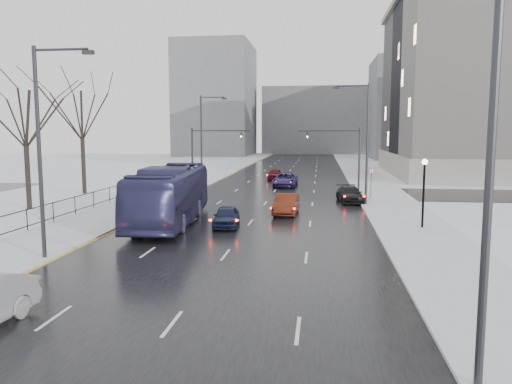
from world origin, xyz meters
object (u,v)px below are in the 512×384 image
at_px(streetlight_r_near, 480,154).
at_px(sedan_right_cross, 285,180).
at_px(sedan_center_far, 275,174).
at_px(bus, 170,194).
at_px(lamppost_r_mid, 424,183).
at_px(tree_park_e, 85,194).
at_px(mast_signal_left, 202,151).
at_px(streetlight_l_near, 43,142).
at_px(streetlight_r_mid, 364,138).
at_px(sedan_right_far, 350,194).
at_px(no_uturn_sign, 371,174).
at_px(tree_park_d, 30,211).
at_px(mast_signal_right, 348,152).
at_px(sedan_right_near, 286,204).
at_px(sedan_center_near, 226,217).
at_px(streetlight_l_far, 203,136).

xyz_separation_m(streetlight_r_near, sedan_right_cross, (-7.37, 43.15, -4.83)).
xyz_separation_m(streetlight_r_near, sedan_center_far, (-9.25, 50.95, -4.87)).
bearing_deg(bus, lamppost_r_mid, -6.35).
distance_m(tree_park_e, mast_signal_left, 12.29).
bearing_deg(streetlight_l_near, tree_park_e, 112.69).
distance_m(streetlight_r_mid, sedan_right_far, 5.26).
relative_size(bus, sedan_center_far, 3.25).
relative_size(streetlight_r_near, lamppost_r_mid, 2.34).
relative_size(streetlight_r_mid, mast_signal_left, 1.54).
bearing_deg(no_uturn_sign, streetlight_l_near, -125.89).
height_order(tree_park_e, lamppost_r_mid, tree_park_e).
distance_m(tree_park_d, streetlight_r_mid, 27.24).
bearing_deg(sedan_right_cross, mast_signal_right, -36.91).
relative_size(no_uturn_sign, sedan_center_far, 0.65).
xyz_separation_m(tree_park_e, streetlight_l_near, (10.03, -24.00, 5.62)).
relative_size(lamppost_r_mid, sedan_right_far, 0.91).
xyz_separation_m(tree_park_d, streetlight_r_mid, (25.97, 6.00, 5.62)).
bearing_deg(sedan_right_near, streetlight_r_near, -73.01).
relative_size(sedan_center_near, sedan_center_far, 0.93).
relative_size(streetlight_l_near, mast_signal_left, 1.54).
xyz_separation_m(streetlight_l_far, sedan_right_cross, (8.96, 1.15, -4.83)).
bearing_deg(tree_park_d, tree_park_e, 92.29).
bearing_deg(streetlight_r_near, streetlight_r_mid, 90.00).
bearing_deg(sedan_right_far, streetlight_l_far, 138.55).
height_order(streetlight_r_mid, no_uturn_sign, streetlight_r_mid).
distance_m(lamppost_r_mid, sedan_center_near, 12.54).
bearing_deg(sedan_center_near, mast_signal_right, 59.91).
height_order(lamppost_r_mid, no_uturn_sign, lamppost_r_mid).
height_order(streetlight_l_near, bus, streetlight_l_near).
bearing_deg(tree_park_e, sedan_right_far, -5.27).
bearing_deg(bus, no_uturn_sign, 38.05).
bearing_deg(sedan_right_cross, mast_signal_left, -146.28).
bearing_deg(mast_signal_left, sedan_right_near, -54.68).
bearing_deg(sedan_right_far, bus, -145.40).
bearing_deg(sedan_center_near, streetlight_l_far, 101.41).
bearing_deg(streetlight_l_far, tree_park_e, -141.43).
bearing_deg(tree_park_d, sedan_center_near, -16.08).
height_order(sedan_right_far, sedan_center_far, sedan_center_far).
distance_m(tree_park_e, no_uturn_sign, 27.50).
bearing_deg(tree_park_e, mast_signal_right, 8.90).
bearing_deg(sedan_right_cross, bus, -103.69).
bearing_deg(sedan_right_far, streetlight_l_near, -132.86).
xyz_separation_m(no_uturn_sign, bus, (-14.53, -13.67, -0.37)).
distance_m(tree_park_d, sedan_center_near, 17.17).
relative_size(mast_signal_right, mast_signal_left, 1.00).
relative_size(tree_park_d, sedan_center_far, 2.99).
relative_size(streetlight_l_far, sedan_right_cross, 1.86).
bearing_deg(lamppost_r_mid, streetlight_l_far, 131.06).
bearing_deg(sedan_center_far, mast_signal_right, -58.05).
height_order(streetlight_r_mid, sedan_right_near, streetlight_r_mid).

